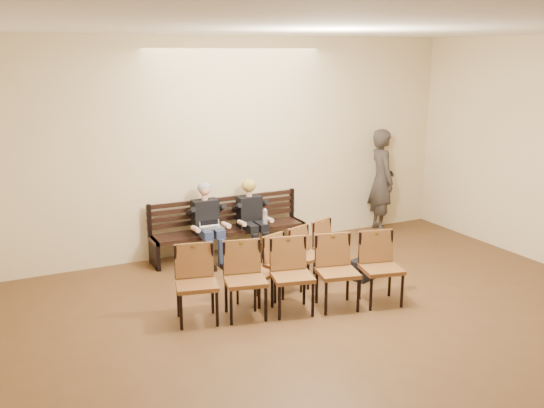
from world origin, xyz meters
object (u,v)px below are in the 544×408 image
at_px(bench, 230,242).
at_px(passerby, 382,173).
at_px(bag, 364,269).
at_px(seated_man, 208,224).
at_px(seated_woman, 252,221).
at_px(laptop, 212,229).
at_px(chair_row_back, 296,260).
at_px(chair_row_front, 292,277).
at_px(water_bottle, 265,223).

relative_size(bench, passerby, 1.19).
height_order(bench, bag, bench).
bearing_deg(bag, passerby, 48.86).
xyz_separation_m(seated_man, seated_woman, (0.77, 0.00, -0.05)).
bearing_deg(bag, laptop, 137.89).
bearing_deg(chair_row_back, seated_woman, 68.84).
xyz_separation_m(bench, laptop, (-0.40, -0.27, 0.34)).
distance_m(seated_man, passerby, 3.54).
bearing_deg(chair_row_front, bench, 99.61).
bearing_deg(bag, seated_woman, 120.31).
bearing_deg(seated_man, laptop, -82.32).
height_order(bench, chair_row_back, chair_row_back).
relative_size(seated_man, passerby, 0.56).
bearing_deg(seated_woman, passerby, 4.61).
bearing_deg(seated_man, chair_row_front, -83.14).
bearing_deg(laptop, water_bottle, -1.03).
relative_size(seated_woman, laptop, 3.41).
height_order(water_bottle, passerby, passerby).
xyz_separation_m(seated_man, bag, (1.78, -1.74, -0.46)).
xyz_separation_m(seated_man, chair_row_back, (0.71, -1.61, -0.20)).
bearing_deg(bag, chair_row_back, 173.32).
bearing_deg(seated_man, passerby, 3.60).
distance_m(seated_man, laptop, 0.15).
xyz_separation_m(bench, bag, (1.36, -1.86, -0.08)).
distance_m(seated_woman, laptop, 0.76).
xyz_separation_m(bag, chair_row_front, (-1.50, -0.57, 0.33)).
height_order(laptop, chair_row_front, chair_row_front).
distance_m(seated_woman, water_bottle, 0.28).
relative_size(bag, chair_row_front, 0.13).
bearing_deg(laptop, chair_row_back, -59.10).
bearing_deg(seated_man, seated_woman, 0.00).
height_order(seated_man, bag, seated_man).
bearing_deg(passerby, bench, 104.99).
bearing_deg(passerby, seated_man, 106.73).
height_order(seated_woman, chair_row_back, seated_woman).
bearing_deg(chair_row_front, passerby, 51.11).
distance_m(seated_man, chair_row_front, 2.33).
distance_m(laptop, bag, 2.41).
distance_m(bench, chair_row_front, 2.45).
xyz_separation_m(bag, chair_row_back, (-1.07, 0.13, 0.26)).
bearing_deg(seated_woman, laptop, -168.92).
height_order(seated_man, laptop, seated_man).
bearing_deg(seated_woman, bag, -59.69).
height_order(laptop, bag, laptop).
relative_size(bench, seated_woman, 2.33).
xyz_separation_m(laptop, passerby, (3.48, 0.37, 0.52)).
xyz_separation_m(seated_man, water_bottle, (0.89, -0.25, -0.03)).
xyz_separation_m(seated_woman, water_bottle, (0.12, -0.25, 0.02)).
relative_size(seated_woman, chair_row_back, 0.56).
bearing_deg(chair_row_back, passerby, 14.13).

